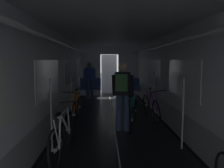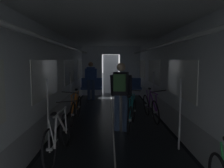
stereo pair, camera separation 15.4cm
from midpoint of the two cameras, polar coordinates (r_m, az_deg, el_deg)
The scene contains 9 objects.
train_car_shell at distance 5.70m, azimuth 1.01°, elevation 5.61°, with size 3.14×12.34×2.57m.
bench_seat_far_left at distance 10.27m, azimuth -4.83°, elevation -0.58°, with size 0.98×0.51×0.95m.
bench_seat_far_right at distance 10.30m, azimuth 5.21°, elevation -0.56°, with size 0.98×0.51×0.95m.
bicycle_purple at distance 6.71m, azimuth 10.52°, elevation -5.76°, with size 0.46×1.69×0.95m.
bicycle_orange at distance 6.42m, azimuth -8.62°, elevation -6.24°, with size 0.44×1.69×0.95m.
bicycle_white at distance 4.22m, azimuth -12.53°, elevation -12.85°, with size 0.44×1.69×0.95m.
person_cyclist_aisle at distance 5.42m, azimuth 3.08°, elevation -1.66°, with size 0.56×0.45×1.69m.
bicycle_teal_in_aisle at distance 5.83m, azimuth 5.85°, elevation -7.45°, with size 0.52×1.67×0.94m.
person_standing_near_bench at distance 9.85m, azimuth -4.99°, elevation 1.53°, with size 0.53×0.23×1.69m.
Camera 2 is at (-0.10, -2.10, 1.73)m, focal length 35.71 mm.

